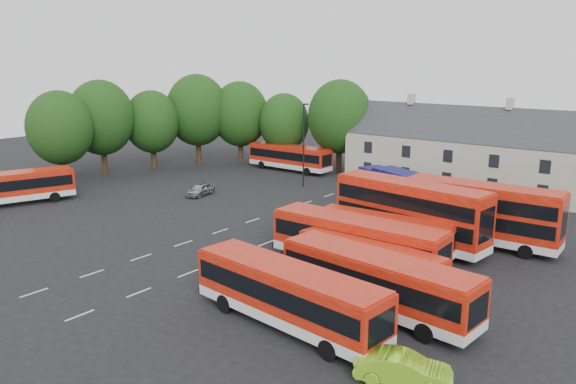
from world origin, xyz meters
name	(u,v)px	position (x,y,z in m)	size (l,w,h in m)	color
ground	(202,237)	(0.00, 0.00, 0.00)	(140.00, 140.00, 0.00)	black
lane_markings	(242,237)	(2.50, 2.00, 0.01)	(5.15, 33.80, 0.01)	beige
treeline	(200,118)	(-20.74, 19.36, 6.68)	(29.92, 32.59, 12.01)	black
terrace_houses	(505,158)	(14.00, 30.00, 3.86)	(35.70, 7.13, 10.06)	beige
bus_row_a	(288,292)	(14.94, -7.82, 2.00)	(11.96, 3.74, 3.33)	silver
bus_row_b	(377,279)	(17.76, -3.42, 2.01)	(12.03, 3.75, 3.35)	silver
bus_row_c	(369,260)	(15.51, -0.38, 1.70)	(10.20, 3.47, 2.83)	silver
bus_row_d	(357,239)	(13.29, 1.79, 2.09)	(12.32, 3.03, 3.47)	silver
bus_row_e	(383,232)	(13.28, 5.39, 1.73)	(10.30, 3.05, 2.87)	silver
bus_dd_south	(410,210)	(13.92, 8.37, 2.82)	(12.32, 4.10, 4.96)	silver
bus_dd_north	(481,211)	(18.04, 11.88, 2.71)	(11.70, 3.13, 4.76)	silver
bus_west	(11,186)	(-22.06, -4.40, 1.93)	(5.93, 11.60, 3.21)	silver
bus_north	(290,156)	(-11.37, 25.84, 1.94)	(11.42, 2.70, 3.22)	silver
box_truck	(393,185)	(6.93, 18.85, 1.95)	(8.27, 5.40, 3.47)	black
silver_car	(200,190)	(-10.52, 9.61, 0.64)	(1.51, 3.74, 1.28)	#9C9FA4
lime_car	(403,369)	(22.23, -8.90, 0.70)	(1.48, 4.24, 1.40)	#8ED921
lamppost	(304,143)	(-4.54, 19.63, 4.93)	(0.64, 0.40, 9.23)	black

